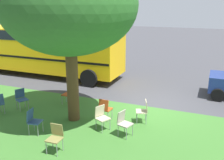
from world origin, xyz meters
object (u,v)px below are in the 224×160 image
chair_4 (33,119)px  chair_7 (69,93)px  chair_0 (124,122)px  chair_9 (21,97)px  chair_2 (143,110)px  chair_1 (105,108)px  chair_6 (102,116)px  street_tree (69,5)px  chair_3 (55,136)px  school_bus (40,47)px

chair_4 → chair_7: bearing=-83.6°
chair_0 → chair_9: bearing=-6.7°
chair_2 → chair_1: bearing=15.6°
chair_2 → chair_7: bearing=-9.0°
chair_1 → chair_6: same height
chair_0 → street_tree: bearing=-12.9°
chair_0 → chair_3: same height
chair_4 → chair_0: bearing=-160.9°
street_tree → chair_0: 4.39m
chair_2 → chair_3: (1.90, 2.94, 0.00)m
chair_0 → chair_2: 1.29m
school_bus → chair_1: bearing=143.5°
chair_2 → school_bus: bearing=-29.2°
chair_1 → school_bus: bearing=-36.5°
chair_1 → chair_9: 3.74m
chair_1 → chair_4: (1.86, 1.86, 0.00)m
chair_1 → school_bus: (6.47, -4.79, 1.24)m
street_tree → chair_7: bearing=-52.1°
street_tree → chair_9: 4.54m
street_tree → chair_6: street_tree is taller
chair_9 → school_bus: 5.91m
chair_9 → school_bus: bearing=-61.6°
chair_0 → chair_7: (3.24, -1.81, 0.00)m
chair_3 → chair_6: bearing=-110.6°
street_tree → chair_3: street_tree is taller
street_tree → chair_4: street_tree is taller
chair_2 → chair_6: (1.22, 1.11, 0.00)m
chair_9 → street_tree: bearing=178.8°
school_bus → chair_0: bearing=143.2°
street_tree → school_bus: bearing=-44.0°
chair_2 → school_bus: size_ratio=0.08×
chair_9 → school_bus: (2.74, -5.08, 1.24)m
chair_0 → chair_2: bearing=-105.3°
chair_6 → school_bus: bearing=-39.6°
school_bus → street_tree: bearing=136.0°
street_tree → chair_9: size_ratio=6.87×
chair_4 → chair_6: size_ratio=1.00×
street_tree → chair_1: size_ratio=6.87×
chair_2 → chair_9: bearing=7.5°
chair_2 → chair_7: same height
chair_3 → chair_7: (1.67, -3.51, 0.00)m
chair_1 → chair_6: 0.74m
street_tree → chair_4: (0.70, 1.52, -3.75)m
school_bus → chair_3: bearing=129.1°
chair_2 → chair_6: same height
chair_2 → school_bus: school_bus is taller
chair_0 → school_bus: school_bus is taller
street_tree → chair_4: bearing=65.4°
chair_1 → chair_3: 2.60m
chair_3 → school_bus: size_ratio=0.08×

